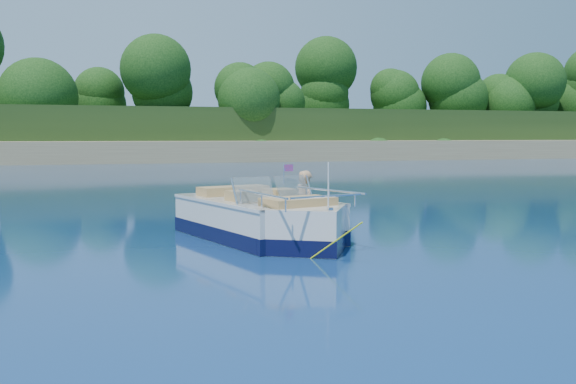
% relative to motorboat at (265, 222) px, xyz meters
% --- Properties ---
extents(ground, '(160.00, 160.00, 0.00)m').
position_rel_motorboat_xyz_m(ground, '(1.62, -1.13, -0.33)').
color(ground, '#091F43').
rests_on(ground, ground).
extents(shoreline, '(170.00, 59.00, 6.00)m').
position_rel_motorboat_xyz_m(shoreline, '(1.62, 62.64, 0.65)').
color(shoreline, '#8B7550').
rests_on(shoreline, ground).
extents(treeline, '(150.00, 7.12, 8.19)m').
position_rel_motorboat_xyz_m(treeline, '(1.66, 39.89, 5.22)').
color(treeline, '#301F10').
rests_on(treeline, ground).
extents(motorboat, '(2.69, 4.93, 1.69)m').
position_rel_motorboat_xyz_m(motorboat, '(0.00, 0.00, 0.00)').
color(motorboat, silver).
rests_on(motorboat, ground).
extents(tow_tube, '(1.34, 1.34, 0.35)m').
position_rel_motorboat_xyz_m(tow_tube, '(1.21, 1.36, -0.24)').
color(tow_tube, '#F4A802').
rests_on(tow_tube, ground).
extents(boy, '(0.62, 0.91, 1.64)m').
position_rel_motorboat_xyz_m(boy, '(1.17, 1.41, -0.33)').
color(boy, tan).
rests_on(boy, ground).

